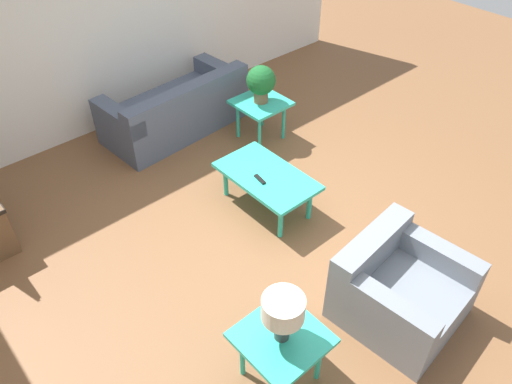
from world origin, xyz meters
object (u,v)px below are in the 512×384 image
at_px(sofa, 177,110).
at_px(table_lamp, 283,311).
at_px(coffee_table, 267,178).
at_px(side_table_plant, 261,106).
at_px(side_table_lamp, 281,342).
at_px(armchair, 398,289).
at_px(potted_plant, 261,82).

bearing_deg(sofa, table_lamp, 63.68).
xyz_separation_m(coffee_table, side_table_plant, (0.99, -0.81, 0.07)).
bearing_deg(coffee_table, table_lamp, 140.66).
bearing_deg(table_lamp, side_table_lamp, -116.57).
xyz_separation_m(armchair, coffee_table, (1.69, -0.09, 0.09)).
xyz_separation_m(coffee_table, potted_plant, (0.99, -0.81, 0.40)).
distance_m(armchair, table_lamp, 1.26).
distance_m(coffee_table, side_table_lamp, 1.93).
bearing_deg(table_lamp, armchair, -100.31).
bearing_deg(armchair, potted_plant, 66.29).
distance_m(armchair, side_table_lamp, 1.16).
relative_size(side_table_plant, potted_plant, 1.30).
bearing_deg(side_table_lamp, coffee_table, -39.34).
bearing_deg(side_table_plant, side_table_lamp, 140.71).
distance_m(sofa, potted_plant, 1.16).
distance_m(coffee_table, table_lamp, 1.97).
distance_m(sofa, side_table_plant, 1.07).
xyz_separation_m(sofa, table_lamp, (-3.31, 1.37, 0.52)).
relative_size(armchair, coffee_table, 0.94).
height_order(side_table_plant, table_lamp, table_lamp).
xyz_separation_m(sofa, armchair, (-3.51, 0.24, 0.00)).
bearing_deg(potted_plant, armchair, 161.40).
xyz_separation_m(side_table_plant, side_table_lamp, (-2.48, 2.03, 0.00)).
height_order(coffee_table, side_table_lamp, side_table_lamp).
bearing_deg(table_lamp, coffee_table, -39.34).
distance_m(side_table_lamp, potted_plant, 3.22).
xyz_separation_m(side_table_lamp, potted_plant, (2.48, -2.03, 0.33)).
height_order(sofa, table_lamp, table_lamp).
relative_size(armchair, potted_plant, 2.20).
height_order(sofa, armchair, sofa).
height_order(armchair, potted_plant, potted_plant).
xyz_separation_m(side_table_plant, table_lamp, (-2.48, 2.03, 0.36)).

